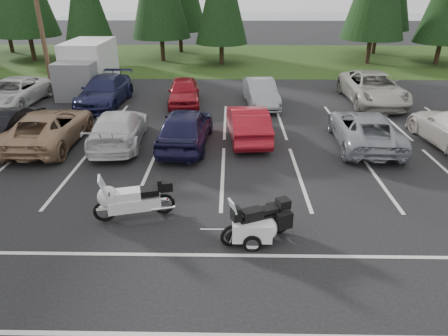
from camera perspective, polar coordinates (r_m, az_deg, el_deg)
ground at (r=13.22m, az=-2.46°, el=-3.02°), size 120.00×120.00×0.00m
grass_strip at (r=36.17m, az=-0.25°, el=15.36°), size 80.00×16.00×0.01m
lake_water at (r=66.98m, az=3.99°, el=19.91°), size 70.00×50.00×0.02m
utility_pole at (r=26.00m, az=-25.04°, el=19.69°), size 1.60×0.26×9.00m
box_truck at (r=26.10m, az=-19.19°, el=13.34°), size 2.40×5.60×2.90m
stall_markings at (r=15.00m, az=-2.03°, el=0.62°), size 32.00×16.00×0.01m
car_near_1 at (r=19.56m, az=-28.21°, el=5.70°), size 1.51×4.21×1.38m
car_near_2 at (r=18.12m, az=-23.69°, el=5.35°), size 2.46×5.28×1.46m
car_near_3 at (r=17.19m, az=-14.82°, el=5.59°), size 2.35×5.02×1.42m
car_near_4 at (r=16.48m, az=-5.51°, el=5.82°), size 2.18×4.81×1.60m
car_near_5 at (r=17.21m, az=3.40°, el=6.49°), size 1.91×4.53×1.45m
car_near_6 at (r=17.49m, az=19.45°, el=5.29°), size 2.61×5.18×1.41m
car_far_0 at (r=24.90m, az=-27.86°, el=9.53°), size 2.53×5.19×1.42m
car_far_1 at (r=23.13m, az=-16.68°, el=10.49°), size 2.33×5.30×1.51m
car_far_2 at (r=22.36m, az=-5.75°, el=10.80°), size 2.01×4.28×1.42m
car_far_3 at (r=22.12m, az=5.26°, el=10.64°), size 1.91×4.38×1.40m
car_far_4 at (r=24.03m, az=20.51°, el=10.65°), size 2.74×5.92×1.64m
touring_motorcycle at (r=11.64m, az=-12.79°, el=-3.92°), size 2.68×1.43×1.42m
cargo_trailer at (r=10.56m, az=3.97°, el=-8.92°), size 1.49×0.84×0.69m
adventure_motorcycle at (r=10.46m, az=4.72°, el=-7.05°), size 2.39×1.63×1.38m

